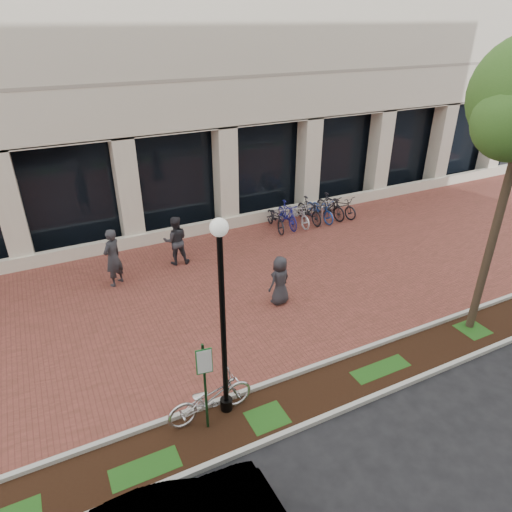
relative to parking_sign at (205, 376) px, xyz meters
name	(u,v)px	position (x,y,z in m)	size (l,w,h in m)	color
ground	(230,289)	(2.72, 5.05, -1.46)	(120.00, 120.00, 0.00)	black
brick_plaza	(230,289)	(2.72, 5.05, -1.46)	(40.00, 9.00, 0.01)	brown
planting_strip	(318,393)	(2.72, -0.20, -1.46)	(40.00, 1.50, 0.01)	black
curb_plaza_side	(302,371)	(2.72, 0.55, -1.40)	(40.00, 0.12, 0.12)	#B3B3A9
curb_street_side	(336,412)	(2.72, -0.95, -1.40)	(40.00, 0.12, 0.12)	#B3B3A9
parking_sign	(205,376)	(0.00, 0.00, 0.00)	(0.34, 0.07, 2.28)	#163D1C
lamppost	(223,313)	(0.57, 0.31, 1.20)	(0.36, 0.36, 4.74)	black
locked_bicycle	(210,398)	(0.19, 0.30, -0.93)	(0.70, 2.01, 1.05)	silver
pedestrian_left	(113,258)	(-0.56, 7.03, -0.46)	(0.73, 0.48, 2.00)	#2A2A2F
pedestrian_mid	(176,240)	(1.73, 7.56, -0.55)	(0.88, 0.69, 1.82)	#2A292F
pedestrian_right	(280,280)	(3.80, 3.63, -0.66)	(0.78, 0.51, 1.60)	#28282E
bollard	(321,216)	(8.23, 7.96, -0.98)	(0.12, 0.12, 0.95)	#B9B8BD
bike_rack_cluster	(309,211)	(8.02, 8.60, -0.95)	(4.24, 1.97, 1.10)	black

